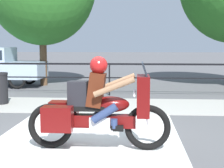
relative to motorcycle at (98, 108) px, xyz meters
name	(u,v)px	position (x,y,z in m)	size (l,w,h in m)	color
ground_plane	(87,139)	(-0.27, 0.59, -0.69)	(120.00, 120.00, 0.00)	#565659
sidewalk_band	(104,105)	(-0.27, 3.99, -0.68)	(44.00, 2.40, 0.01)	#A8A59E
crosswalk_band	(87,142)	(-0.24, 0.39, -0.68)	(3.36, 6.00, 0.01)	silver
fence_railing	(109,70)	(-0.27, 5.87, 0.17)	(36.00, 0.05, 1.08)	black
motorcycle	(98,108)	(0.00, 0.00, 0.00)	(2.37, 0.76, 1.54)	black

